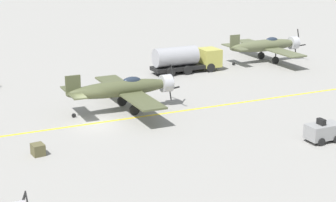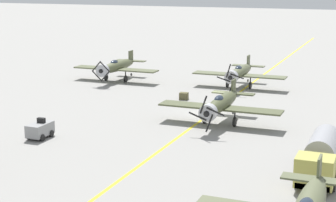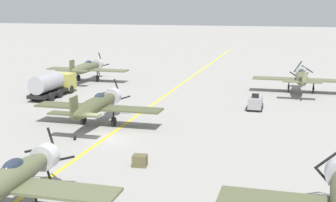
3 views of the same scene
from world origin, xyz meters
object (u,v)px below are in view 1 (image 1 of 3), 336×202
at_px(fuel_tanker, 187,59).
at_px(tow_tractor, 323,131).
at_px(airplane_mid_center, 124,89).
at_px(supply_crate_by_tanker, 38,150).
at_px(airplane_far_left, 266,46).

distance_m(fuel_tanker, tow_tractor, 24.30).
distance_m(airplane_mid_center, supply_crate_by_tanker, 11.77).
bearing_deg(airplane_far_left, tow_tractor, -32.08).
distance_m(airplane_far_left, tow_tractor, 27.78).
xyz_separation_m(airplane_mid_center, tow_tractor, (13.48, 10.61, -1.22)).
relative_size(fuel_tanker, supply_crate_by_tanker, 8.22).
distance_m(fuel_tanker, supply_crate_by_tanker, 27.50).
xyz_separation_m(airplane_far_left, fuel_tanker, (0.67, -11.19, -0.50)).
distance_m(airplane_mid_center, tow_tractor, 17.19).
bearing_deg(fuel_tanker, tow_tractor, -2.35).
relative_size(tow_tractor, supply_crate_by_tanker, 2.67).
bearing_deg(airplane_far_left, fuel_tanker, -92.60).
bearing_deg(tow_tractor, fuel_tanker, 177.65).
bearing_deg(supply_crate_by_tanker, airplane_far_left, 120.25).
xyz_separation_m(airplane_mid_center, supply_crate_by_tanker, (7.19, -9.18, -1.61)).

